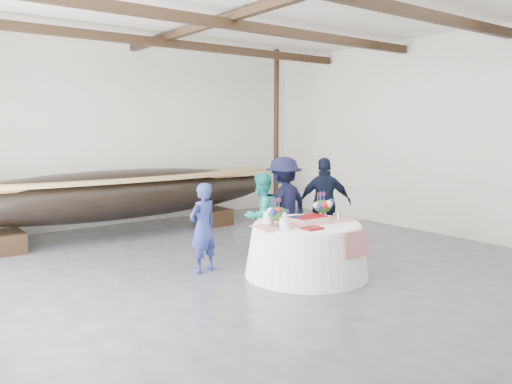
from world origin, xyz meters
TOP-DOWN VIEW (x-y plane):
  - floor at (0.00, 0.00)m, footprint 10.00×12.00m
  - wall_back at (0.00, 6.00)m, footprint 10.00×0.02m
  - wall_right at (5.00, 0.00)m, footprint 0.02×12.00m
  - pavilion_structure at (0.00, 0.79)m, footprint 9.80×11.76m
  - longboat_display at (-0.97, 4.56)m, footprint 8.03×1.61m
  - banquet_table at (0.37, -0.11)m, footprint 2.04×2.04m
  - tabletop_items at (0.33, 0.00)m, footprint 1.93×0.95m
  - guest_woman_blue at (-0.91, 1.07)m, footprint 0.62×0.48m
  - guest_woman_teal at (0.43, 1.21)m, footprint 0.86×0.72m
  - guest_man_left at (1.06, 1.30)m, footprint 1.30×0.87m
  - guest_man_right at (1.88, 1.01)m, footprint 1.16×0.95m

SIDE VIEW (x-z plane):
  - floor at x=0.00m, z-range -0.01..0.01m
  - banquet_table at x=0.37m, z-range 0.00..0.87m
  - guest_woman_blue at x=-0.91m, z-range 0.00..1.52m
  - guest_woman_teal at x=0.43m, z-range 0.00..1.60m
  - guest_man_right at x=1.88m, z-range 0.00..1.84m
  - guest_man_left at x=1.06m, z-range 0.00..1.87m
  - longboat_display at x=-0.97m, z-range 0.21..1.71m
  - tabletop_items at x=0.33m, z-range 0.82..1.22m
  - wall_back at x=0.00m, z-range 0.00..4.50m
  - wall_right at x=5.00m, z-range 0.00..4.50m
  - pavilion_structure at x=0.00m, z-range 1.75..6.25m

